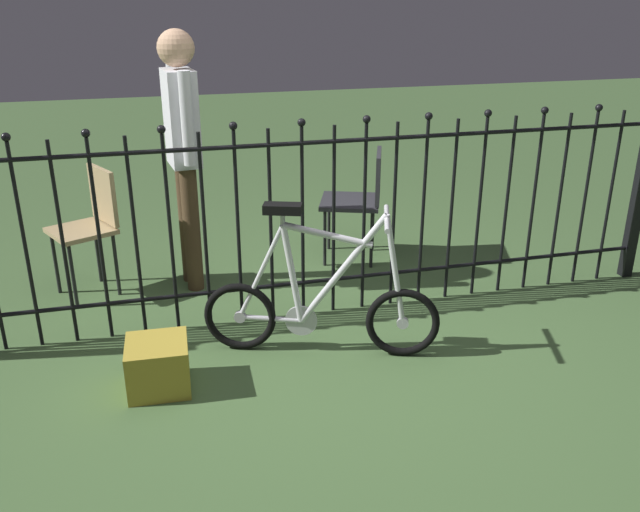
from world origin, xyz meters
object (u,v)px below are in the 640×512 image
chair_charcoal (361,194)px  person_visitor (183,139)px  bicycle (320,304)px  display_crate (158,365)px  chair_tan (91,219)px

chair_charcoal → person_visitor: size_ratio=0.49×
bicycle → display_crate: 0.91m
chair_tan → bicycle: bearing=-43.7°
person_visitor → display_crate: bearing=-102.4°
chair_tan → display_crate: (0.34, -1.31, -0.38)m
chair_charcoal → display_crate: 2.13m
chair_charcoal → chair_tan: chair_tan is taller
chair_charcoal → chair_tan: (-1.88, -0.11, 0.01)m
bicycle → person_visitor: size_ratio=0.74×
bicycle → display_crate: (-0.89, -0.14, -0.17)m
chair_charcoal → display_crate: bearing=-137.2°
chair_charcoal → bicycle: bearing=-116.9°
chair_charcoal → chair_tan: 1.88m
person_visitor → chair_tan: bearing=175.5°
chair_tan → person_visitor: 0.80m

